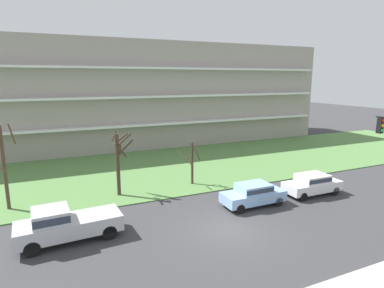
# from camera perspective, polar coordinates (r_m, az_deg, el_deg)

# --- Properties ---
(ground) EXTENTS (160.00, 160.00, 0.00)m
(ground) POSITION_cam_1_polar(r_m,az_deg,el_deg) (19.34, 6.33, -14.98)
(ground) COLOR #38383A
(grass_lawn_strip) EXTENTS (80.00, 16.00, 0.08)m
(grass_lawn_strip) POSITION_cam_1_polar(r_m,az_deg,el_deg) (31.38, -6.72, -4.38)
(grass_lawn_strip) COLOR #547F42
(grass_lawn_strip) RESTS_ON ground
(apartment_building) EXTENTS (53.98, 12.78, 13.04)m
(apartment_building) POSITION_cam_1_polar(r_m,az_deg,el_deg) (43.73, -12.49, 8.55)
(apartment_building) COLOR #9E938C
(apartment_building) RESTS_ON ground
(tree_far_left) EXTENTS (1.76, 1.71, 6.55)m
(tree_far_left) POSITION_cam_1_polar(r_m,az_deg,el_deg) (24.14, -30.51, -3.00)
(tree_far_left) COLOR #4C3828
(tree_far_left) RESTS_ON ground
(tree_left) EXTENTS (1.60, 1.87, 4.89)m
(tree_left) POSITION_cam_1_polar(r_m,az_deg,el_deg) (24.22, -12.85, -2.74)
(tree_left) COLOR #423023
(tree_left) RESTS_ON ground
(tree_center) EXTENTS (1.86, 1.69, 3.56)m
(tree_center) POSITION_cam_1_polar(r_m,az_deg,el_deg) (26.20, -0.04, -3.27)
(tree_center) COLOR #423023
(tree_center) RESTS_ON ground
(pickup_silver_near_left) EXTENTS (5.51, 2.31, 1.95)m
(pickup_silver_near_left) POSITION_cam_1_polar(r_m,az_deg,el_deg) (18.93, -21.64, -12.98)
(pickup_silver_near_left) COLOR #B7BABF
(pickup_silver_near_left) RESTS_ON ground
(sedan_blue_center_left) EXTENTS (4.40, 1.81, 1.57)m
(sedan_blue_center_left) POSITION_cam_1_polar(r_m,az_deg,el_deg) (22.67, 10.81, -8.63)
(sedan_blue_center_left) COLOR #8CB2E0
(sedan_blue_center_left) RESTS_ON ground
(sedan_white_center_right) EXTENTS (4.44, 1.89, 1.57)m
(sedan_white_center_right) POSITION_cam_1_polar(r_m,az_deg,el_deg) (25.96, 20.55, -6.56)
(sedan_white_center_right) COLOR white
(sedan_white_center_right) RESTS_ON ground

